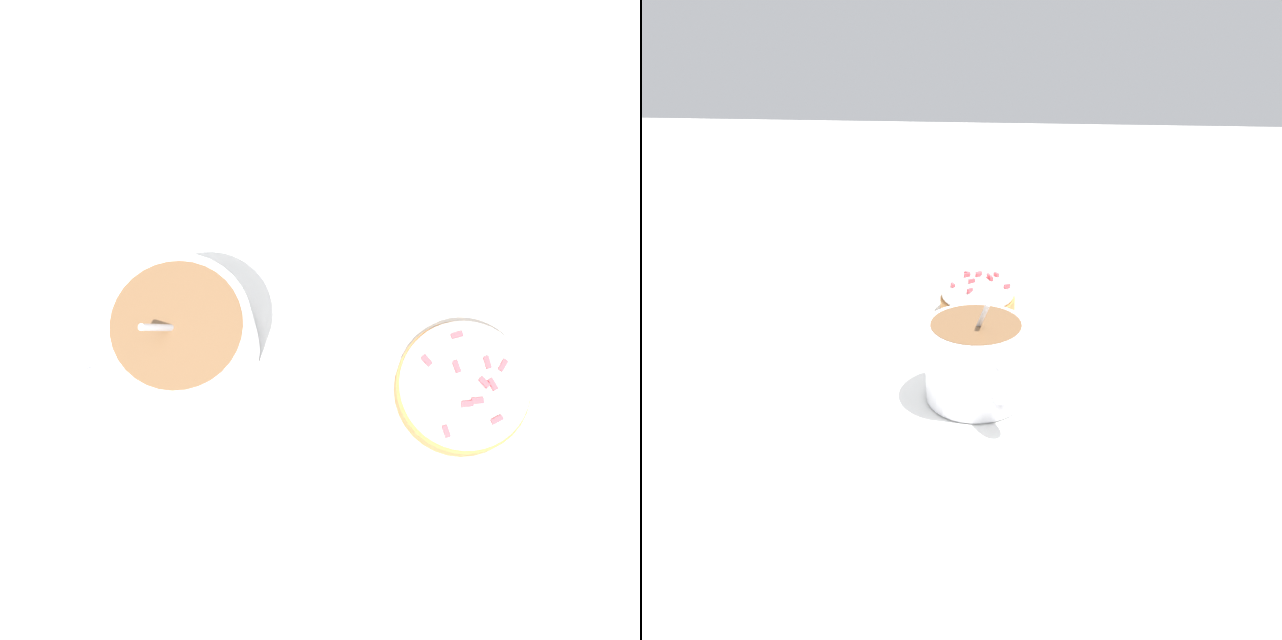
% 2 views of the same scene
% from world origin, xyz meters
% --- Properties ---
extents(ground_plane, '(3.00, 3.00, 0.00)m').
position_xyz_m(ground_plane, '(0.00, 0.00, 0.00)').
color(ground_plane, silver).
extents(paper_napkin, '(0.32, 0.33, 0.00)m').
position_xyz_m(paper_napkin, '(0.00, 0.00, 0.00)').
color(paper_napkin, white).
rests_on(paper_napkin, ground_plane).
extents(coffee_cup, '(0.11, 0.09, 0.10)m').
position_xyz_m(coffee_cup, '(0.09, 0.01, 0.04)').
color(coffee_cup, white).
rests_on(coffee_cup, paper_napkin).
extents(frosted_pastry, '(0.08, 0.08, 0.04)m').
position_xyz_m(frosted_pastry, '(-0.09, 0.00, 0.02)').
color(frosted_pastry, '#B2753D').
rests_on(frosted_pastry, paper_napkin).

